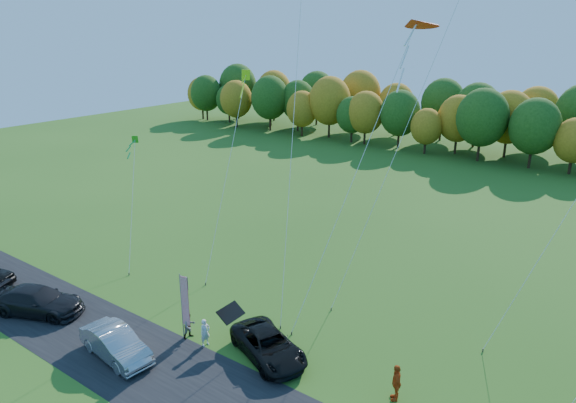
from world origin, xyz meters
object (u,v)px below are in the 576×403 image
Objects in this scene: black_suv at (268,345)px; silver_sedan at (116,344)px; person_east at (396,382)px; feather_flag at (184,300)px.

silver_sedan is (-6.81, -4.85, 0.08)m from black_suv.
feather_flag reaches higher than person_east.
feather_flag is at bearing 128.54° from black_suv.
person_east is (7.12, 0.90, 0.22)m from black_suv.
silver_sedan reaches higher than black_suv.
feather_flag is (-12.10, -2.26, 1.56)m from person_east.
person_east is 0.47× the size of feather_flag.
black_suv is 8.37m from silver_sedan.
person_east is at bearing -60.89° from silver_sedan.
silver_sedan is at bearing -117.78° from feather_flag.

